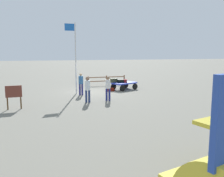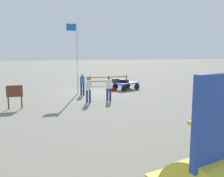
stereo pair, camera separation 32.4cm
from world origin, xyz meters
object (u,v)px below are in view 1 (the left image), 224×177
Objects in this scene: signboard at (14,94)px; luggage_cart at (124,84)px; suitcase_navy at (124,81)px; flagpole at (75,53)px; suitcase_dark at (114,80)px; worker_trailing at (88,87)px; worker_lead at (108,87)px; worker_supervisor at (81,82)px; suitcase_tan at (120,81)px; suitcase_maroon at (111,90)px.

luggage_cart is at bearing -145.60° from signboard.
flagpole reaches higher than suitcase_navy.
signboard is at bearing 38.66° from suitcase_dark.
luggage_cart is at bearing -129.06° from worker_trailing.
worker_lead is 1.45m from worker_trailing.
worker_supervisor is (1.58, -2.50, 0.05)m from worker_lead.
flagpole is at bearing 20.42° from suitcase_dark.
suitcase_dark is 4.31m from flagpole.
flagpole is (3.92, 1.04, 2.39)m from suitcase_tan.
worker_trailing is at bearing 98.33° from flagpole.
suitcase_tan reaches higher than luggage_cart.
suitcase_dark reaches higher than suitcase_navy.
suitcase_dark is at bearing -120.60° from worker_trailing.
luggage_cart is at bearing 174.37° from suitcase_tan.
suitcase_maroon is at bearing -152.86° from worker_supervisor.
worker_trailing is 1.03× the size of worker_supervisor.
suitcase_navy is 0.40× the size of signboard.
worker_supervisor is at bearing -86.71° from worker_trailing.
worker_trailing is 4.52m from signboard.
suitcase_maroon is 0.11× the size of flagpole.
worker_trailing is at bearing -167.45° from signboard.
worker_supervisor is at bearing 24.98° from luggage_cart.
worker_trailing reaches higher than signboard.
worker_lead reaches higher than suitcase_navy.
flagpole reaches higher than suitcase_tan.
worker_trailing reaches higher than suitcase_tan.
flagpole reaches higher than worker_supervisor.
suitcase_tan is 0.36× the size of worker_lead.
luggage_cart is 0.43× the size of flagpole.
worker_lead is 2.95m from worker_supervisor.
signboard is (5.83, 1.26, -0.02)m from worker_lead.
suitcase_dark is 1.05× the size of suitcase_tan.
worker_lead reaches higher than suitcase_tan.
flagpole is (4.28, 1.05, 2.40)m from suitcase_navy.
worker_trailing is (2.43, 4.11, 0.87)m from suitcase_maroon.
suitcase_navy is at bearing -154.76° from worker_supervisor.
flagpole is at bearing 13.77° from suitcase_navy.
suitcase_tan is (0.32, -0.03, 0.29)m from luggage_cart.
luggage_cart is 4.05× the size of suitcase_tan.
suitcase_maroon is at bearing -104.85° from worker_lead.
worker_lead is at bearing -167.79° from signboard.
suitcase_dark is 1.07m from suitcase_maroon.
worker_trailing is (3.40, 4.62, 0.24)m from suitcase_tan.
worker_lead is at bearing -168.84° from worker_trailing.
suitcase_dark is at bearing -141.34° from signboard.
suitcase_maroon is at bearing 21.34° from suitcase_navy.
suitcase_tan is 4.77m from worker_lead.
luggage_cart is 4.31× the size of suitcase_navy.
suitcase_navy reaches higher than suitcase_maroon.
worker_trailing is at bearing 11.16° from worker_lead.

